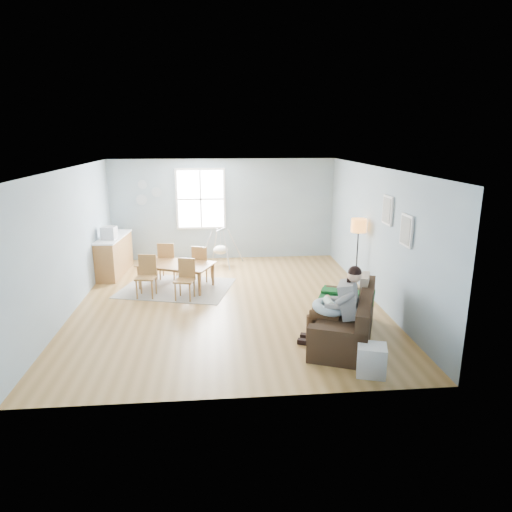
{
  "coord_description": "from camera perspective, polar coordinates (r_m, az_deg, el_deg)",
  "views": [
    {
      "loc": [
        -0.24,
        -8.74,
        3.31
      ],
      "look_at": [
        0.55,
        -0.12,
        1.0
      ],
      "focal_mm": 32.0,
      "sensor_mm": 36.0,
      "label": 1
    }
  ],
  "objects": [
    {
      "name": "beige_pillow",
      "position": [
        8.12,
        13.39,
        -3.91
      ],
      "size": [
        0.3,
        0.48,
        0.47
      ],
      "primitive_type": "cube",
      "rotation": [
        0.0,
        0.0,
        -0.39
      ],
      "color": "tan",
      "rests_on": "sofa"
    },
    {
      "name": "pictures",
      "position": [
        8.46,
        17.16,
        4.34
      ],
      "size": [
        0.05,
        1.34,
        0.74
      ],
      "color": "white",
      "rests_on": "room"
    },
    {
      "name": "monitor",
      "position": [
        11.2,
        -17.92,
        2.77
      ],
      "size": [
        0.35,
        0.34,
        0.3
      ],
      "color": "#B5B5BA",
      "rests_on": "counter"
    },
    {
      "name": "room",
      "position": [
        8.79,
        -3.71,
        9.1
      ],
      "size": [
        8.4,
        9.4,
        3.9
      ],
      "color": "olive"
    },
    {
      "name": "wall_plates",
      "position": [
        12.43,
        -13.49,
        7.69
      ],
      "size": [
        0.67,
        0.02,
        0.66
      ],
      "color": "#AABDCC",
      "rests_on": "room"
    },
    {
      "name": "toddler",
      "position": [
        7.83,
        11.1,
        -4.76
      ],
      "size": [
        0.57,
        0.38,
        0.85
      ],
      "color": "white",
      "rests_on": "sofa"
    },
    {
      "name": "rug",
      "position": [
        10.33,
        -9.9,
        -3.94
      ],
      "size": [
        2.71,
        2.32,
        0.01
      ],
      "primitive_type": "cube",
      "rotation": [
        0.0,
        0.0,
        -0.26
      ],
      "color": "gray",
      "rests_on": "room"
    },
    {
      "name": "chair_ne",
      "position": [
        10.6,
        -6.87,
        -0.68
      ],
      "size": [
        0.49,
        0.49,
        0.85
      ],
      "color": "#926032",
      "rests_on": "rug"
    },
    {
      "name": "nursing_pillow",
      "position": [
        7.41,
        9.06,
        -6.35
      ],
      "size": [
        0.72,
        0.71,
        0.22
      ],
      "primitive_type": "torus",
      "rotation": [
        0.0,
        0.14,
        -0.45
      ],
      "color": "#ACC8D7",
      "rests_on": "father"
    },
    {
      "name": "dining_table",
      "position": [
        10.25,
        -9.97,
        -2.49
      ],
      "size": [
        1.81,
        1.43,
        0.56
      ],
      "primitive_type": "imported",
      "rotation": [
        0.0,
        0.0,
        -0.39
      ],
      "color": "brown",
      "rests_on": "rug"
    },
    {
      "name": "storage_cube",
      "position": [
        6.81,
        14.16,
        -12.49
      ],
      "size": [
        0.49,
        0.46,
        0.44
      ],
      "color": "white",
      "rests_on": "room"
    },
    {
      "name": "window",
      "position": [
        12.32,
        -6.93,
        7.09
      ],
      "size": [
        1.32,
        0.08,
        1.62
      ],
      "color": "white",
      "rests_on": "room"
    },
    {
      "name": "counter",
      "position": [
        11.64,
        -17.28,
        0.15
      ],
      "size": [
        0.63,
        1.71,
        0.94
      ],
      "color": "brown",
      "rests_on": "room"
    },
    {
      "name": "chair_sw",
      "position": [
        9.83,
        -13.51,
        -2.13
      ],
      "size": [
        0.44,
        0.44,
        0.88
      ],
      "color": "#926032",
      "rests_on": "rug"
    },
    {
      "name": "sofa",
      "position": [
        7.78,
        11.35,
        -8.16
      ],
      "size": [
        1.58,
        2.24,
        0.83
      ],
      "color": "black",
      "rests_on": "room"
    },
    {
      "name": "green_throw",
      "position": [
        8.34,
        11.35,
        -4.83
      ],
      "size": [
        1.18,
        1.11,
        0.04
      ],
      "primitive_type": "cube",
      "rotation": [
        0.0,
        0.0,
        -0.38
      ],
      "color": "#135624",
      "rests_on": "sofa"
    },
    {
      "name": "floor_lamp",
      "position": [
        9.92,
        12.68,
        2.99
      ],
      "size": [
        0.32,
        0.32,
        1.59
      ],
      "color": "black",
      "rests_on": "room"
    },
    {
      "name": "chair_se",
      "position": [
        9.54,
        -8.81,
        -2.56
      ],
      "size": [
        0.46,
        0.46,
        0.84
      ],
      "color": "#926032",
      "rests_on": "rug"
    },
    {
      "name": "father",
      "position": [
        7.36,
        10.3,
        -5.87
      ],
      "size": [
        1.03,
        0.72,
        1.36
      ],
      "color": "gray",
      "rests_on": "sofa"
    },
    {
      "name": "baby_swing",
      "position": [
        11.91,
        -4.44,
        0.85
      ],
      "size": [
        1.22,
        1.23,
        0.94
      ],
      "color": "#B5B5BA",
      "rests_on": "room"
    },
    {
      "name": "infant",
      "position": [
        7.41,
        9.05,
        -5.67
      ],
      "size": [
        0.13,
        0.36,
        0.13
      ],
      "color": "silver",
      "rests_on": "nursing_pillow"
    },
    {
      "name": "chair_nw",
      "position": [
        10.84,
        -11.05,
        -0.33
      ],
      "size": [
        0.45,
        0.45,
        0.9
      ],
      "color": "#926032",
      "rests_on": "rug"
    }
  ]
}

